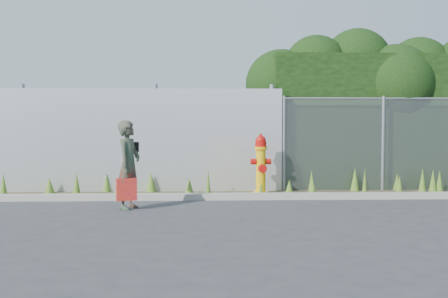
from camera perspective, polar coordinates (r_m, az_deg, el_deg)
ground at (r=9.10m, az=2.26°, el=-6.76°), size 80.00×80.00×0.00m
curb at (r=10.86m, az=1.50°, el=-4.84°), size 16.00×0.22×0.12m
weed_strip at (r=11.51m, az=-0.26°, el=-3.95°), size 16.00×1.30×0.55m
corrugated_fence at (r=12.22m, az=-14.26°, el=0.85°), size 8.50×0.21×2.30m
chainlink_fence at (r=12.94m, az=20.26°, el=0.55°), size 6.50×0.07×2.05m
hedge at (r=13.84m, az=18.19°, el=4.69°), size 7.89×2.13×3.69m
fire_hydrant at (r=11.54m, az=3.75°, el=-1.65°), size 0.42×0.38×1.25m
woman at (r=9.81m, az=-9.65°, el=-1.60°), size 0.52×0.64×1.53m
red_tote_bag at (r=9.68m, az=-9.89°, el=-4.06°), size 0.34×0.13×0.45m
black_shoulder_bag at (r=10.05m, az=-9.38°, el=0.19°), size 0.24×0.10×0.18m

